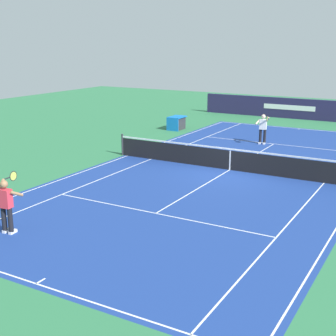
{
  "coord_description": "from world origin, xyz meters",
  "views": [
    {
      "loc": [
        19.25,
        7.78,
        5.56
      ],
      "look_at": [
        4.02,
        -0.89,
        0.9
      ],
      "focal_mm": 51.14,
      "sensor_mm": 36.0,
      "label": 1
    }
  ],
  "objects": [
    {
      "name": "tennis_player_near",
      "position": [
        10.01,
        -2.97,
        0.93
      ],
      "size": [
        1.04,
        0.79,
        1.7
      ],
      "color": "black",
      "rests_on": "ground_plane"
    },
    {
      "name": "tennis_net",
      "position": [
        0.0,
        0.0,
        0.49
      ],
      "size": [
        0.1,
        11.7,
        1.08
      ],
      "color": "#2D2D33",
      "rests_on": "ground_plane"
    },
    {
      "name": "stadium_barrier",
      "position": [
        -15.9,
        -0.0,
        0.74
      ],
      "size": [
        0.26,
        17.0,
        1.49
      ],
      "color": "#231E47",
      "rests_on": "ground_plane"
    },
    {
      "name": "court_line_markings",
      "position": [
        0.0,
        0.0,
        0.0
      ],
      "size": [
        23.85,
        11.05,
        0.01
      ],
      "color": "white",
      "rests_on": "ground_plane"
    },
    {
      "name": "ground_plane",
      "position": [
        0.0,
        0.0,
        0.0
      ],
      "size": [
        60.0,
        60.0,
        0.0
      ],
      "primitive_type": "plane",
      "color": "#2D7247"
    },
    {
      "name": "court_slab",
      "position": [
        0.0,
        0.0,
        0.0
      ],
      "size": [
        24.2,
        11.4,
        0.0
      ],
      "primitive_type": "cube",
      "color": "navy",
      "rests_on": "ground_plane"
    },
    {
      "name": "equipment_cart_tarped",
      "position": [
        -7.65,
        -6.88,
        0.44
      ],
      "size": [
        1.25,
        0.84,
        0.85
      ],
      "color": "#2D2D33",
      "rests_on": "ground_plane"
    },
    {
      "name": "tennis_ball",
      "position": [
        -0.54,
        -0.62,
        0.03
      ],
      "size": [
        0.07,
        0.07,
        0.07
      ],
      "primitive_type": "sphere",
      "color": "#CCE01E",
      "rests_on": "ground_plane"
    },
    {
      "name": "tennis_player_far",
      "position": [
        -6.08,
        -0.57,
        0.93
      ],
      "size": [
        1.03,
        0.82,
        1.7
      ],
      "color": "black",
      "rests_on": "ground_plane"
    }
  ]
}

